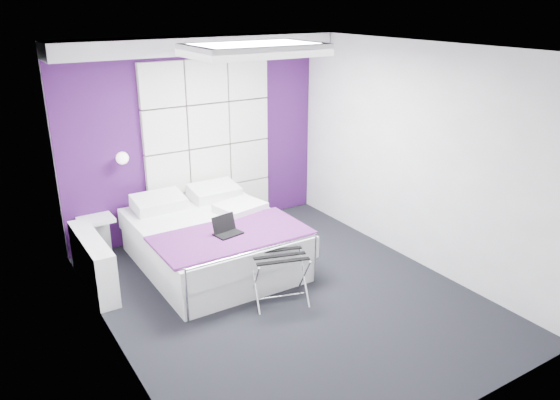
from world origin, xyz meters
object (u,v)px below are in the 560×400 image
at_px(nightstand, 96,220).
at_px(laptop, 226,229).
at_px(luggage_rack, 280,278).
at_px(bed, 212,240).
at_px(radiator, 93,262).
at_px(wall_lamp, 121,157).

distance_m(nightstand, laptop, 1.75).
height_order(nightstand, luggage_rack, luggage_rack).
distance_m(bed, nightstand, 1.45).
bearing_deg(nightstand, laptop, -51.65).
bearing_deg(radiator, wall_lamp, 49.90).
relative_size(nightstand, luggage_rack, 0.75).
relative_size(bed, luggage_rack, 3.72).
xyz_separation_m(radiator, luggage_rack, (1.57, -1.36, -0.03)).
bearing_deg(radiator, laptop, -26.17).
bearing_deg(nightstand, wall_lamp, 5.71).
relative_size(wall_lamp, nightstand, 0.36).
distance_m(luggage_rack, laptop, 0.84).
relative_size(radiator, laptop, 4.12).
bearing_deg(bed, laptop, -94.12).
distance_m(wall_lamp, radiator, 1.35).
xyz_separation_m(nightstand, luggage_rack, (1.33, -2.08, -0.23)).
relative_size(wall_lamp, laptop, 0.52).
xyz_separation_m(wall_lamp, bed, (0.72, -0.95, -0.91)).
bearing_deg(bed, wall_lamp, 127.22).
height_order(bed, laptop, laptop).
distance_m(radiator, luggage_rack, 2.08).
bearing_deg(laptop, radiator, 143.24).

